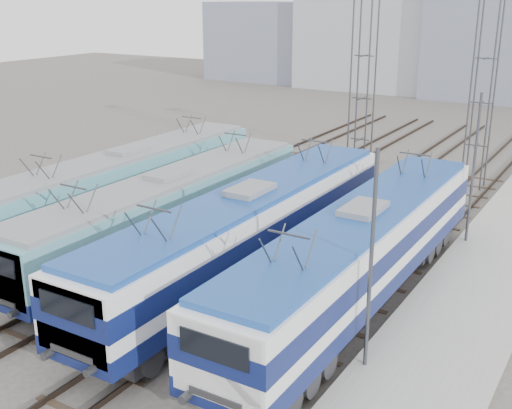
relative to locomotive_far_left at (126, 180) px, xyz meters
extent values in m
plane|color=#514C47|center=(6.75, -8.54, -2.18)|extent=(160.00, 160.00, 0.00)
cube|color=#9E9E99|center=(16.95, -0.54, -2.03)|extent=(4.00, 70.00, 0.30)
cube|color=#0F1951|center=(0.00, 0.21, -0.84)|extent=(2.77, 17.49, 0.58)
cube|color=#5DA0AC|center=(0.00, 0.21, 0.33)|extent=(2.72, 17.49, 1.75)
cube|color=gray|center=(0.00, 0.21, 1.30)|extent=(2.50, 16.79, 0.19)
cube|color=#262628|center=(0.00, -5.62, -1.57)|extent=(2.04, 3.50, 0.66)
cube|color=#262628|center=(0.00, 6.04, -1.57)|extent=(2.04, 3.50, 0.66)
cube|color=#0F1951|center=(4.50, -2.24, -0.84)|extent=(2.77, 17.48, 0.58)
cube|color=#5DA0AC|center=(4.50, -2.24, 0.33)|extent=(2.72, 17.48, 1.75)
cube|color=#5DA0AC|center=(4.50, -10.64, 0.15)|extent=(2.50, 0.68, 1.98)
cube|color=gray|center=(4.50, -2.24, 1.30)|extent=(2.50, 16.78, 0.19)
cube|color=#262628|center=(4.50, -8.07, -1.57)|extent=(2.04, 3.50, 0.66)
cube|color=#262628|center=(4.50, 3.58, -1.57)|extent=(2.04, 3.50, 0.66)
cube|color=#0F1951|center=(9.00, -2.90, -0.77)|extent=(2.93, 18.49, 0.62)
cube|color=white|center=(9.00, -2.90, 0.46)|extent=(2.88, 18.49, 1.85)
cube|color=#0F1951|center=(9.00, -2.90, 0.41)|extent=(2.92, 18.51, 0.72)
cube|color=white|center=(9.00, -11.79, 0.28)|extent=(2.65, 0.72, 2.10)
cube|color=#184496|center=(9.00, -2.90, 1.49)|extent=(2.65, 17.75, 0.21)
cube|color=#262628|center=(9.00, -9.06, -1.54)|extent=(2.16, 3.70, 0.69)
cube|color=#262628|center=(9.00, 3.26, -1.54)|extent=(2.16, 3.70, 0.69)
cube|color=#0F1951|center=(13.50, -2.63, -0.79)|extent=(2.88, 18.22, 0.61)
cube|color=white|center=(13.50, -2.63, 0.42)|extent=(2.83, 18.22, 1.82)
cube|color=#0F1951|center=(13.50, -2.63, 0.37)|extent=(2.87, 18.24, 0.71)
cube|color=white|center=(13.50, -11.38, 0.24)|extent=(2.61, 0.71, 2.06)
cube|color=#184496|center=(13.50, -2.63, 1.44)|extent=(2.61, 17.49, 0.20)
cube|color=#262628|center=(13.50, -8.70, -1.55)|extent=(2.13, 3.64, 0.68)
cube|color=#262628|center=(13.50, 3.45, -1.55)|extent=(2.13, 3.64, 0.68)
cylinder|color=#3F4247|center=(6.20, 12.91, 3.82)|extent=(0.10, 0.10, 12.00)
cylinder|color=#3F4247|center=(7.30, 12.91, 3.82)|extent=(0.10, 0.10, 12.00)
cylinder|color=#3F4247|center=(6.20, 14.01, 3.82)|extent=(0.10, 0.10, 12.00)
cylinder|color=#3F4247|center=(7.30, 14.01, 3.82)|extent=(0.10, 0.10, 12.00)
cylinder|color=#3F4247|center=(12.70, 14.91, 3.82)|extent=(0.10, 0.10, 12.00)
cylinder|color=#3F4247|center=(13.80, 14.91, 3.82)|extent=(0.10, 0.10, 12.00)
cylinder|color=#3F4247|center=(12.70, 16.01, 3.82)|extent=(0.10, 0.10, 12.00)
cylinder|color=#3F4247|center=(13.80, 16.01, 3.82)|extent=(0.10, 0.10, 12.00)
cylinder|color=#3F4247|center=(15.35, -6.54, 1.32)|extent=(0.12, 0.12, 7.00)
cylinder|color=#3F4247|center=(15.35, 5.46, 1.32)|extent=(0.12, 0.12, 7.00)
cube|color=#A4ABB7|center=(-7.25, 53.46, 4.82)|extent=(18.00, 12.00, 14.00)
cube|color=gray|center=(-23.25, 53.46, 2.82)|extent=(14.00, 10.00, 10.00)
camera|label=1|loc=(21.32, -22.66, 8.74)|focal=45.00mm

